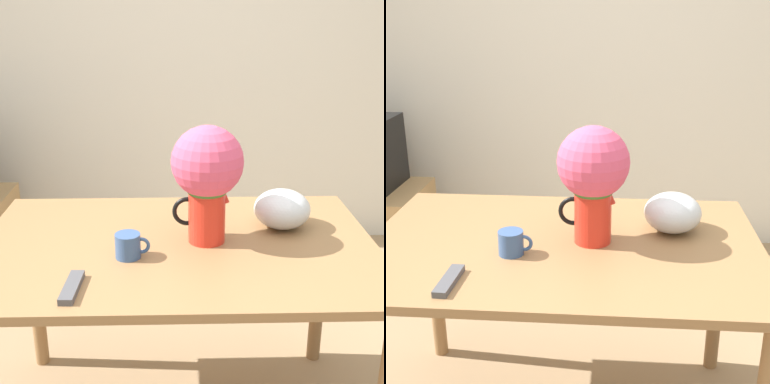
{
  "view_description": "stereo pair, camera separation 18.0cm",
  "coord_description": "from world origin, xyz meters",
  "views": [
    {
      "loc": [
        -0.07,
        -1.45,
        1.56
      ],
      "look_at": [
        -0.03,
        0.25,
        0.96
      ],
      "focal_mm": 50.0,
      "sensor_mm": 36.0,
      "label": 1
    },
    {
      "loc": [
        0.1,
        -1.44,
        1.56
      ],
      "look_at": [
        -0.03,
        0.25,
        0.96
      ],
      "focal_mm": 50.0,
      "sensor_mm": 36.0,
      "label": 2
    }
  ],
  "objects": [
    {
      "name": "white_bowl",
      "position": [
        0.31,
        0.36,
        0.85
      ],
      "size": [
        0.21,
        0.21,
        0.14
      ],
      "color": "silver",
      "rests_on": "table"
    },
    {
      "name": "wall_back",
      "position": [
        0.0,
        2.01,
        1.3
      ],
      "size": [
        8.0,
        0.05,
        2.6
      ],
      "color": "silver",
      "rests_on": "ground_plane"
    },
    {
      "name": "flower_vase",
      "position": [
        0.02,
        0.25,
        1.03
      ],
      "size": [
        0.24,
        0.24,
        0.41
      ],
      "color": "red",
      "rests_on": "table"
    },
    {
      "name": "remote_control",
      "position": [
        -0.38,
        -0.08,
        0.79
      ],
      "size": [
        0.05,
        0.17,
        0.02
      ],
      "color": "#4C4C51",
      "rests_on": "table"
    },
    {
      "name": "table",
      "position": [
        -0.08,
        0.23,
        0.67
      ],
      "size": [
        1.37,
        0.9,
        0.78
      ],
      "color": "olive",
      "rests_on": "ground_plane"
    },
    {
      "name": "coffee_mug",
      "position": [
        -0.24,
        0.13,
        0.82
      ],
      "size": [
        0.11,
        0.08,
        0.08
      ],
      "color": "#385689",
      "rests_on": "table"
    }
  ]
}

